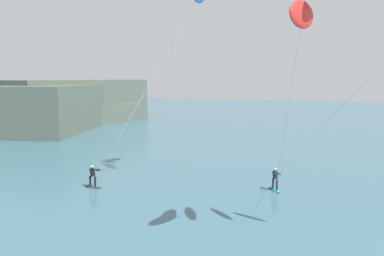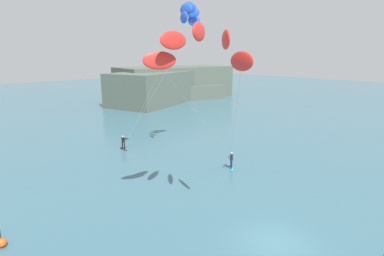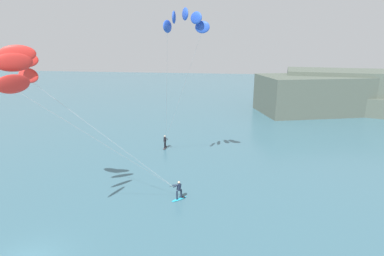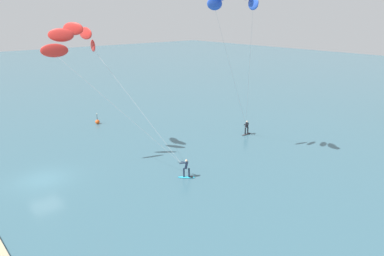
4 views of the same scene
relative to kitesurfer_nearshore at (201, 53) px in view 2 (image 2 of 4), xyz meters
The scene contains 5 objects.
ground_plane 12.12m from the kitesurfer_nearshore, 72.51° to the right, with size 240.00×240.00×0.00m, color #386070.
kitesurfer_nearshore is the anchor object (origin of this frame).
kitesurfer_mid_water 13.94m from the kitesurfer_nearshore, 50.93° to the left, with size 6.32×9.39×15.89m.
marker_buoy 16.04m from the kitesurfer_nearshore, 149.92° to the left, with size 0.56×0.56×1.38m.
distant_headland 57.15m from the kitesurfer_nearshore, 51.66° to the left, with size 34.95×19.96×7.69m.
Camera 2 is at (-14.91, -8.28, 11.03)m, focal length 28.93 mm.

